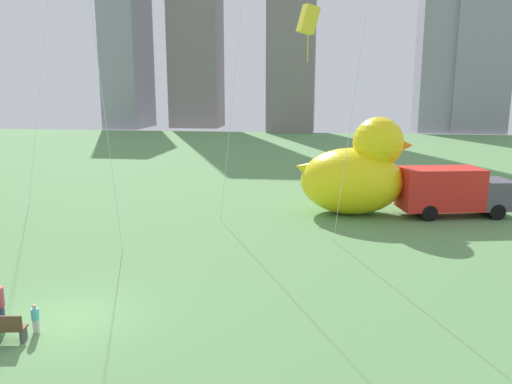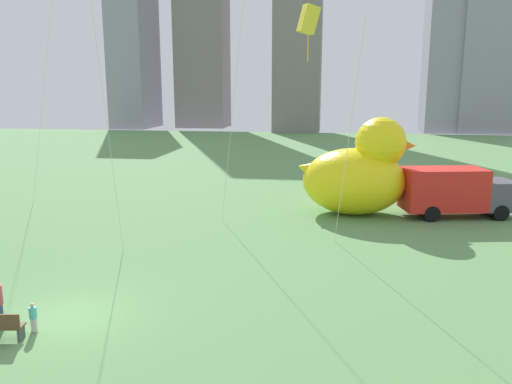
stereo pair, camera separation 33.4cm
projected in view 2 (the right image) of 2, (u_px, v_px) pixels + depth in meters
ground_plane at (67, 317)px, 16.84m from camera, size 140.00×140.00×0.00m
person_child at (33, 316)px, 15.72m from camera, size 0.23×0.23×0.95m
giant_inflatable_duck at (358, 173)px, 30.02m from camera, size 6.93×4.45×5.74m
box_truck at (455, 192)px, 29.56m from camera, size 6.69×3.56×2.85m
city_skyline at (321, 28)px, 86.33m from camera, size 67.46×14.48×38.95m
kite_yellow at (309, 21)px, 21.07m from camera, size 2.79×3.65×10.79m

